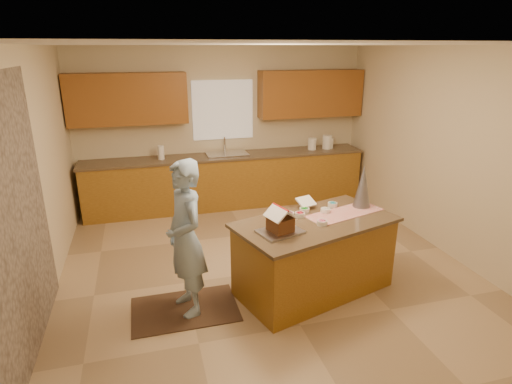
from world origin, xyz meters
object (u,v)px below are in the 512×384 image
at_px(island_base, 314,258).
at_px(tinsel_tree, 363,186).
at_px(boy, 186,239).
at_px(gingerbread_house, 280,222).

bearing_deg(island_base, tinsel_tree, 3.67).
relative_size(tinsel_tree, boy, 0.32).
bearing_deg(gingerbread_house, boy, 168.92).
distance_m(tinsel_tree, gingerbread_house, 1.26).
height_order(island_base, gingerbread_house, gingerbread_house).
xyz_separation_m(tinsel_tree, gingerbread_house, (-1.17, -0.45, -0.14)).
bearing_deg(island_base, boy, 163.49).
bearing_deg(boy, tinsel_tree, 83.02).
xyz_separation_m(tinsel_tree, boy, (-2.12, -0.27, -0.29)).
relative_size(island_base, tinsel_tree, 3.27).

